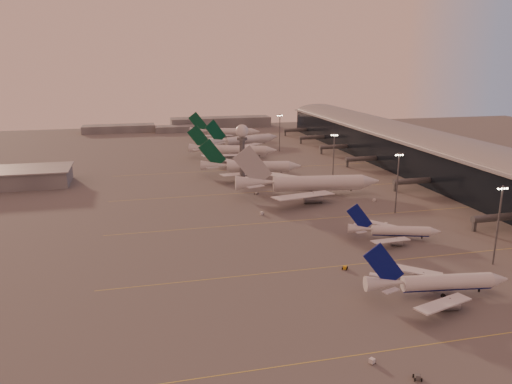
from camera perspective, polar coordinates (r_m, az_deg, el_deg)
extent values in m
plane|color=#5C5959|center=(143.45, 6.74, -10.38)|extent=(700.00, 700.00, 0.00)
cube|color=gold|center=(130.45, 25.31, -14.59)|extent=(180.00, 0.25, 0.02)
cube|color=gold|center=(163.65, 15.50, -7.54)|extent=(180.00, 0.25, 0.02)
cube|color=gold|center=(201.49, 9.36, -2.87)|extent=(180.00, 0.25, 0.02)
cube|color=gold|center=(241.79, 5.24, 0.31)|extent=(180.00, 0.25, 0.02)
cube|color=gold|center=(288.21, 2.05, 2.78)|extent=(180.00, 0.25, 0.02)
cube|color=black|center=(282.79, 19.78, 3.51)|extent=(36.00, 360.00, 18.00)
cylinder|color=slate|center=(281.26, 19.94, 5.30)|extent=(10.08, 360.00, 10.08)
cube|color=slate|center=(281.23, 19.95, 5.34)|extent=(40.00, 362.00, 0.80)
cylinder|color=#525559|center=(204.81, 25.98, -2.62)|extent=(22.00, 2.80, 2.80)
cube|color=#525559|center=(199.36, 23.68, -3.51)|extent=(1.20, 1.20, 4.40)
cylinder|color=#525559|center=(250.19, 17.67, 1.21)|extent=(22.00, 2.80, 2.80)
cube|color=#525559|center=(245.75, 15.63, 0.57)|extent=(1.20, 1.20, 4.40)
cylinder|color=#525559|center=(298.19, 12.16, 3.74)|extent=(22.00, 2.80, 2.80)
cube|color=#525559|center=(294.47, 10.38, 3.24)|extent=(1.20, 1.20, 4.40)
cylinder|color=#525559|center=(335.82, 9.08, 5.14)|extent=(22.00, 2.80, 2.80)
cube|color=#525559|center=(332.52, 7.47, 4.70)|extent=(1.20, 1.20, 4.40)
cylinder|color=#525559|center=(374.38, 6.61, 6.24)|extent=(22.00, 2.80, 2.80)
cube|color=#525559|center=(371.42, 5.15, 5.85)|extent=(1.20, 1.20, 4.40)
cylinder|color=#525559|center=(411.73, 4.69, 7.09)|extent=(22.00, 2.80, 2.80)
cube|color=#525559|center=(409.04, 3.34, 6.74)|extent=(1.20, 1.20, 4.40)
cylinder|color=#525559|center=(251.55, -1.58, 3.52)|extent=(2.60, 2.60, 22.00)
cylinder|color=#525559|center=(249.50, -1.60, 6.11)|extent=(5.20, 5.20, 1.20)
sphere|color=silver|center=(248.92, -1.61, 6.99)|extent=(6.40, 6.40, 6.40)
cylinder|color=#525559|center=(248.43, -1.61, 7.84)|extent=(0.16, 0.16, 2.00)
cylinder|color=#525559|center=(167.18, 25.91, -3.50)|extent=(0.56, 0.56, 25.00)
cube|color=#525559|center=(164.07, 26.39, 0.48)|extent=(3.60, 0.25, 0.25)
sphere|color=#FFEABF|center=(163.21, 25.97, 0.31)|extent=(0.56, 0.56, 0.56)
sphere|color=#FFEABF|center=(163.84, 26.24, 0.33)|extent=(0.56, 0.56, 0.56)
sphere|color=#FFEABF|center=(164.48, 26.51, 0.35)|extent=(0.56, 0.56, 0.56)
sphere|color=#FFEABF|center=(165.12, 26.77, 0.37)|extent=(0.56, 0.56, 0.56)
cylinder|color=#525559|center=(208.97, 15.83, 0.96)|extent=(0.56, 0.56, 25.00)
cube|color=#525559|center=(206.49, 16.07, 4.19)|extent=(3.60, 0.25, 0.25)
sphere|color=#FFEABF|center=(205.83, 15.70, 4.07)|extent=(0.56, 0.56, 0.56)
sphere|color=#FFEABF|center=(206.31, 15.94, 4.08)|extent=(0.56, 0.56, 0.56)
sphere|color=#FFEABF|center=(206.81, 16.18, 4.09)|extent=(0.56, 0.56, 0.56)
sphere|color=#FFEABF|center=(207.30, 16.43, 4.10)|extent=(0.56, 0.56, 0.56)
cylinder|color=#525559|center=(255.08, 8.85, 3.85)|extent=(0.56, 0.56, 25.00)
cube|color=#525559|center=(253.05, 8.96, 6.52)|extent=(3.60, 0.25, 0.25)
sphere|color=#FFEABF|center=(252.54, 8.64, 6.42)|extent=(0.56, 0.56, 0.56)
sphere|color=#FFEABF|center=(252.92, 8.85, 6.42)|extent=(0.56, 0.56, 0.56)
sphere|color=#FFEABF|center=(253.30, 9.06, 6.43)|extent=(0.56, 0.56, 0.56)
sphere|color=#FFEABF|center=(253.68, 9.27, 6.43)|extent=(0.56, 0.56, 0.56)
cylinder|color=#525559|center=(338.18, 2.72, 6.75)|extent=(0.56, 0.56, 25.00)
cube|color=#525559|center=(336.65, 2.75, 8.78)|extent=(3.60, 0.25, 0.25)
sphere|color=#FFEABF|center=(336.28, 2.50, 8.70)|extent=(0.56, 0.56, 0.56)
sphere|color=#FFEABF|center=(336.55, 2.67, 8.71)|extent=(0.56, 0.56, 0.56)
sphere|color=#FFEABF|center=(336.83, 2.83, 8.71)|extent=(0.56, 0.56, 0.56)
sphere|color=#FFEABF|center=(337.12, 3.00, 8.71)|extent=(0.56, 0.56, 0.56)
cube|color=slate|center=(445.07, -15.40, 7.01)|extent=(60.00, 18.00, 6.00)
cube|color=slate|center=(460.97, -4.05, 7.96)|extent=(90.00, 20.00, 9.00)
cube|color=slate|center=(436.55, -8.82, 7.16)|extent=(40.00, 15.00, 5.00)
cylinder|color=silver|center=(143.89, 20.99, -9.78)|extent=(24.70, 7.41, 4.15)
cylinder|color=#070F68|center=(144.26, 20.95, -10.11)|extent=(24.06, 6.19, 2.99)
cone|color=silver|center=(150.81, 25.99, -9.17)|extent=(5.23, 4.75, 4.15)
cone|color=silver|center=(136.99, 14.43, -10.26)|extent=(10.68, 5.49, 4.15)
cube|color=silver|center=(133.47, 20.58, -12.08)|extent=(17.95, 9.92, 1.30)
cylinder|color=gray|center=(137.49, 21.20, -12.20)|extent=(5.04, 3.31, 2.70)
cube|color=gray|center=(136.98, 21.24, -11.77)|extent=(0.36, 0.31, 1.66)
cube|color=silver|center=(150.11, 17.16, -8.68)|extent=(16.68, 13.61, 1.30)
cylinder|color=gray|center=(150.02, 18.52, -9.60)|extent=(5.04, 3.31, 2.70)
cube|color=gray|center=(149.55, 18.56, -9.19)|extent=(0.36, 0.31, 1.66)
cube|color=#070F68|center=(134.74, 14.37, -8.30)|extent=(11.33, 1.92, 12.36)
cube|color=silver|center=(133.00, 15.15, -11.06)|extent=(5.03, 3.15, 0.27)
cube|color=silver|center=(140.96, 13.79, -9.42)|extent=(4.90, 4.09, 0.27)
cylinder|color=black|center=(149.30, 24.11, -10.39)|extent=(0.55, 0.55, 1.09)
cylinder|color=black|center=(146.12, 19.76, -10.47)|extent=(1.26, 0.70, 1.20)
cylinder|color=black|center=(142.27, 20.59, -11.27)|extent=(1.26, 0.70, 1.20)
cylinder|color=silver|center=(181.39, 16.18, -4.42)|extent=(19.78, 9.25, 3.35)
cylinder|color=#070F68|center=(181.63, 16.16, -4.64)|extent=(19.12, 8.23, 2.42)
cone|color=silver|center=(184.22, 19.77, -4.42)|extent=(4.66, 4.36, 3.35)
cone|color=silver|center=(178.83, 11.79, -4.26)|extent=(8.89, 5.73, 3.35)
cube|color=silver|center=(173.01, 15.13, -5.50)|extent=(14.61, 5.75, 1.05)
cylinder|color=gray|center=(175.80, 15.75, -5.75)|extent=(4.30, 3.25, 2.18)
cube|color=gray|center=(175.47, 15.78, -5.46)|extent=(0.32, 0.29, 1.34)
cube|color=silver|center=(188.30, 14.23, -3.74)|extent=(12.29, 12.53, 1.05)
cylinder|color=gray|center=(187.41, 15.02, -4.38)|extent=(4.30, 3.25, 2.18)
cube|color=gray|center=(187.11, 15.04, -4.11)|extent=(0.32, 0.29, 1.34)
cube|color=#070F68|center=(177.47, 11.73, -3.00)|extent=(8.85, 3.12, 10.00)
cube|color=silver|center=(175.25, 11.96, -4.65)|extent=(3.98, 1.95, 0.22)
cube|color=silver|center=(182.38, 11.65, -3.84)|extent=(3.74, 3.67, 0.22)
cylinder|color=black|center=(183.86, 18.42, -5.09)|extent=(0.44, 0.44, 0.88)
cylinder|color=black|center=(183.59, 15.52, -4.88)|extent=(1.06, 0.72, 0.97)
cylinder|color=black|center=(180.02, 15.75, -5.29)|extent=(1.06, 0.72, 0.97)
cylinder|color=silver|center=(231.67, 7.10, 0.74)|extent=(41.96, 12.13, 6.48)
cylinder|color=silver|center=(232.04, 7.08, 0.40)|extent=(40.89, 10.22, 4.67)
cone|color=silver|center=(238.32, 12.91, 0.88)|extent=(8.84, 7.52, 6.48)
cone|color=silver|center=(226.84, -0.17, 0.76)|extent=(18.12, 8.81, 6.48)
cube|color=silver|center=(213.61, 5.45, -0.76)|extent=(30.32, 16.70, 1.92)
cylinder|color=gray|center=(219.17, 6.51, -1.09)|extent=(8.53, 5.28, 4.21)
cube|color=gray|center=(218.76, 6.53, -0.71)|extent=(0.35, 0.30, 2.59)
cube|color=silver|center=(246.41, 3.92, 1.42)|extent=(28.15, 23.04, 1.92)
cylinder|color=gray|center=(244.04, 5.23, 0.62)|extent=(8.53, 5.28, 4.21)
cube|color=gray|center=(243.68, 5.23, 0.96)|extent=(0.35, 0.30, 2.59)
cube|color=#A3A5AB|center=(224.99, -0.39, 2.65)|extent=(17.84, 2.84, 19.23)
cube|color=silver|center=(219.04, -0.05, 0.29)|extent=(8.56, 5.35, 0.26)
cube|color=silver|center=(234.52, -0.44, 1.28)|extent=(8.34, 6.98, 0.26)
cylinder|color=black|center=(236.62, 10.79, -0.10)|extent=(0.52, 0.52, 1.05)
cylinder|color=black|center=(234.13, 6.14, -0.06)|extent=(1.21, 0.68, 1.15)
cylinder|color=black|center=(229.79, 6.38, -0.36)|extent=(1.21, 0.68, 1.15)
cylinder|color=silver|center=(269.52, 0.21, 2.75)|extent=(33.81, 12.03, 5.39)
cylinder|color=silver|center=(269.78, 0.21, 2.49)|extent=(32.85, 10.41, 3.88)
cone|color=silver|center=(271.01, 4.43, 2.77)|extent=(7.42, 6.58, 5.39)
cone|color=silver|center=(269.52, -4.84, 2.84)|extent=(14.81, 8.11, 5.39)
cube|color=silver|center=(255.84, -1.51, 1.85)|extent=(24.86, 12.22, 1.60)
cylinder|color=gray|center=(259.65, -0.61, 1.55)|extent=(7.04, 4.74, 3.50)
cube|color=gray|center=(259.35, -0.62, 1.82)|extent=(0.32, 0.28, 2.16)
cube|color=silver|center=(283.27, -1.57, 3.15)|extent=(22.26, 19.81, 1.60)
cylinder|color=gray|center=(280.55, -0.72, 2.58)|extent=(7.04, 4.74, 3.50)
cube|color=gray|center=(280.28, -0.72, 2.83)|extent=(0.32, 0.28, 2.16)
cube|color=#073F28|center=(268.27, -5.02, 4.18)|extent=(14.58, 3.31, 15.95)
cube|color=silver|center=(263.20, -4.96, 2.57)|extent=(6.87, 3.95, 0.23)
cube|color=silver|center=(275.82, -4.83, 3.15)|extent=(6.60, 5.87, 0.23)
cylinder|color=black|center=(271.03, 2.89, 2.07)|extent=(0.46, 0.46, 0.93)
cylinder|color=black|center=(272.15, -0.38, 2.15)|extent=(1.09, 0.66, 1.02)
cylinder|color=black|center=(268.17, -0.35, 1.96)|extent=(1.09, 0.66, 1.02)
cylinder|color=silver|center=(317.39, -1.97, 4.65)|extent=(34.58, 16.12, 5.58)
cylinder|color=silver|center=(317.62, -1.97, 4.42)|extent=(33.43, 14.42, 4.01)
cone|color=silver|center=(315.73, 1.76, 4.59)|extent=(8.10, 7.39, 5.58)
cone|color=silver|center=(320.96, -6.35, 4.81)|extent=(15.51, 9.83, 5.58)
cube|color=silver|center=(304.51, -3.88, 3.99)|extent=(25.72, 9.98, 1.65)
cylinder|color=gray|center=(307.71, -3.00, 3.68)|extent=(7.49, 5.54, 3.62)
cube|color=gray|center=(307.46, -3.00, 3.92)|extent=(0.35, 0.32, 2.23)
cube|color=silver|center=(332.81, -3.15, 4.95)|extent=(21.56, 22.15, 1.65)
cylinder|color=gray|center=(329.33, -2.49, 4.44)|extent=(7.49, 5.54, 3.62)
cube|color=gray|center=(329.09, -2.50, 4.67)|extent=(0.35, 0.32, 2.23)
cube|color=#073F28|center=(319.99, -6.51, 5.98)|extent=(14.67, 5.12, 16.50)
cube|color=silver|center=(314.53, -6.62, 4.61)|extent=(6.97, 3.39, 0.24)
cube|color=silver|center=(327.45, -6.17, 5.04)|extent=(6.54, 6.47, 0.24)
cylinder|color=black|center=(316.83, 0.40, 4.00)|extent=(0.48, 0.48, 0.96)
cylinder|color=black|center=(320.42, -2.42, 4.12)|extent=(1.15, 0.79, 1.06)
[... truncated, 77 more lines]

